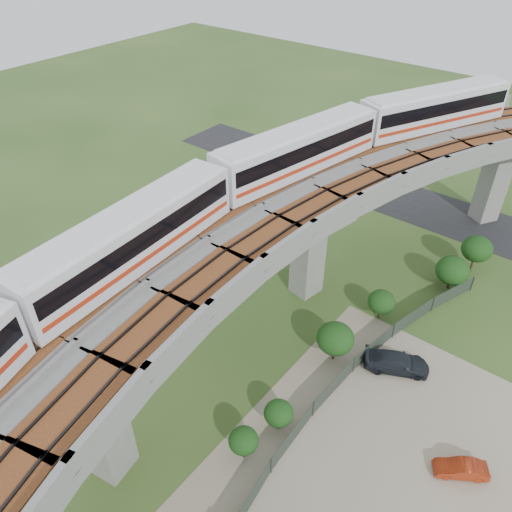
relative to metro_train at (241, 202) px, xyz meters
name	(u,v)px	position (x,y,z in m)	size (l,w,h in m)	color
ground	(218,356)	(-0.40, -2.58, -12.31)	(160.00, 160.00, 0.00)	#325220
dirt_lot	(373,488)	(13.60, -4.58, -12.29)	(18.00, 26.00, 0.04)	gray
asphalt_road	(395,198)	(-0.40, 27.42, -12.29)	(60.00, 8.00, 0.03)	#232326
viaduct	(258,284)	(3.44, -2.58, -3.26)	(19.58, 73.98, 11.40)	#99968E
metro_train	(241,202)	(0.00, 0.00, 0.00)	(11.82, 61.28, 3.64)	white
fence	(330,419)	(9.35, -2.58, -11.56)	(3.87, 38.73, 1.50)	#2D382D
tree_0	(477,249)	(10.87, 19.30, -9.76)	(2.69, 2.69, 3.70)	#382314
tree_1	(453,270)	(10.16, 15.78, -10.35)	(2.84, 2.84, 3.17)	#382314
tree_2	(381,302)	(7.14, 8.65, -10.59)	(2.19, 2.19, 2.66)	#382314
tree_3	(335,339)	(6.51, 2.53, -10.17)	(2.74, 2.74, 3.31)	#382314
tree_4	(279,413)	(6.82, -4.77, -10.74)	(1.91, 1.91, 2.38)	#382314
tree_5	(243,441)	(6.35, -7.70, -10.62)	(1.84, 1.84, 2.48)	#382314
car_red	(461,469)	(17.21, -0.57, -11.75)	(1.10, 3.15, 1.04)	maroon
car_dark	(397,362)	(10.61, 4.53, -11.59)	(1.89, 4.65, 1.35)	black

